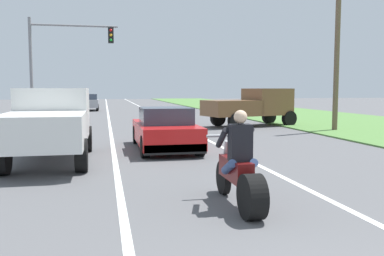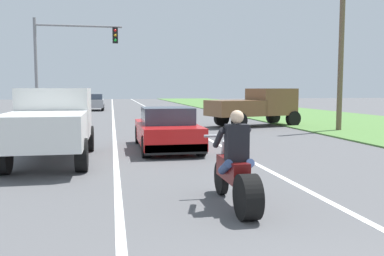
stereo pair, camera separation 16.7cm
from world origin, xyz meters
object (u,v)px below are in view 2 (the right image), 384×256
sports_car_red (167,130)px  distant_car_far_ahead (94,102)px  traffic_light_mast_near (64,53)px  motorcycle_with_rider (236,173)px  pickup_truck_right_shoulder_brown (257,105)px  pickup_truck_left_lane_white (52,121)px

sports_car_red → distant_car_far_ahead: bearing=97.4°
traffic_light_mast_near → motorcycle_with_rider: bearing=-76.2°
motorcycle_with_rider → pickup_truck_right_shoulder_brown: bearing=69.1°
pickup_truck_right_shoulder_brown → distant_car_far_ahead: pickup_truck_right_shoulder_brown is taller
pickup_truck_right_shoulder_brown → distant_car_far_ahead: bearing=116.6°
sports_car_red → distant_car_far_ahead: 25.88m
sports_car_red → traffic_light_mast_near: 13.27m
pickup_truck_right_shoulder_brown → distant_car_far_ahead: 20.30m
pickup_truck_left_lane_white → pickup_truck_right_shoulder_brown: 12.91m
motorcycle_with_rider → pickup_truck_right_shoulder_brown: (5.51, 14.43, 0.51)m
motorcycle_with_rider → pickup_truck_left_lane_white: 6.37m
pickup_truck_left_lane_white → sports_car_red: bearing=26.5°
motorcycle_with_rider → sports_car_red: motorcycle_with_rider is taller
motorcycle_with_rider → pickup_truck_left_lane_white: size_ratio=0.46×
distant_car_far_ahead → pickup_truck_left_lane_white: bearing=-90.0°
pickup_truck_left_lane_white → pickup_truck_right_shoulder_brown: size_ratio=0.93×
traffic_light_mast_near → distant_car_far_ahead: traffic_light_mast_near is taller
pickup_truck_left_lane_white → traffic_light_mast_near: traffic_light_mast_near is taller
motorcycle_with_rider → distant_car_far_ahead: size_ratio=0.55×
motorcycle_with_rider → pickup_truck_right_shoulder_brown: pickup_truck_right_shoulder_brown is taller
motorcycle_with_rider → pickup_truck_right_shoulder_brown: 15.45m
motorcycle_with_rider → traffic_light_mast_near: bearing=103.8°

